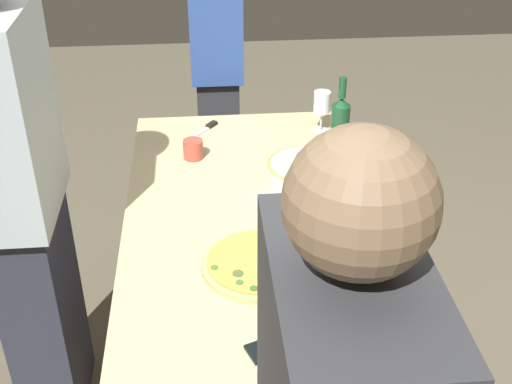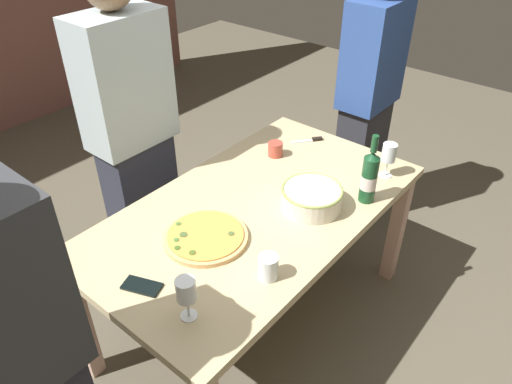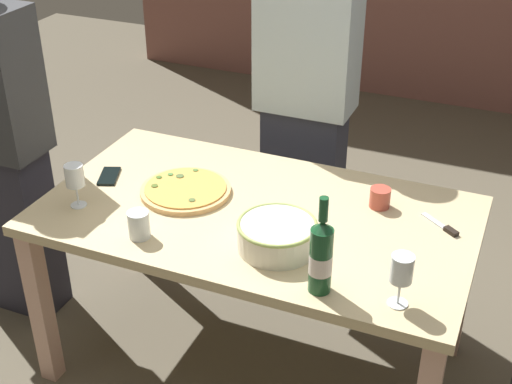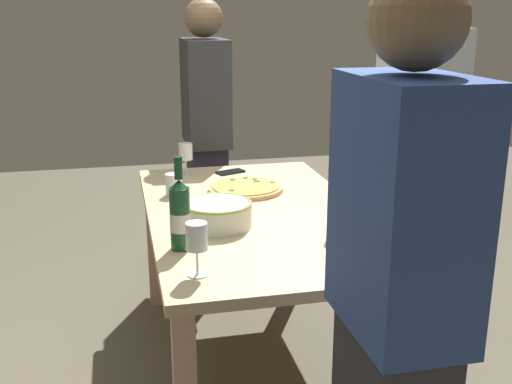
{
  "view_description": "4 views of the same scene",
  "coord_description": "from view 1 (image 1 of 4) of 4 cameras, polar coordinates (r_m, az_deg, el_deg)",
  "views": [
    {
      "loc": [
        -1.91,
        0.17,
        2.0
      ],
      "look_at": [
        0.0,
        0.0,
        0.83
      ],
      "focal_mm": 46.73,
      "sensor_mm": 36.0,
      "label": 1
    },
    {
      "loc": [
        -1.34,
        -1.11,
        2.06
      ],
      "look_at": [
        0.0,
        0.0,
        0.83
      ],
      "focal_mm": 33.85,
      "sensor_mm": 36.0,
      "label": 2
    },
    {
      "loc": [
        0.86,
        -2.05,
        2.12
      ],
      "look_at": [
        0.0,
        0.0,
        0.83
      ],
      "focal_mm": 49.47,
      "sensor_mm": 36.0,
      "label": 3
    },
    {
      "loc": [
        2.43,
        -0.55,
        1.56
      ],
      "look_at": [
        0.0,
        0.0,
        0.83
      ],
      "focal_mm": 43.59,
      "sensor_mm": 36.0,
      "label": 4
    }
  ],
  "objects": [
    {
      "name": "ground_plane",
      "position": [
        2.77,
        -0.0,
        -14.85
      ],
      "size": [
        8.0,
        8.0,
        0.0
      ],
      "primitive_type": "plane",
      "color": "brown"
    },
    {
      "name": "dining_table",
      "position": [
        2.34,
        -0.0,
        -3.66
      ],
      "size": [
        1.6,
        0.9,
        0.75
      ],
      "color": "#C9B484",
      "rests_on": "ground"
    },
    {
      "name": "pizza",
      "position": [
        2.03,
        0.24,
        -6.16
      ],
      "size": [
        0.35,
        0.35,
        0.03
      ],
      "color": "#E1AC6D",
      "rests_on": "dining_table"
    },
    {
      "name": "serving_bowl",
      "position": [
        2.41,
        4.21,
        1.6
      ],
      "size": [
        0.27,
        0.27,
        0.1
      ],
      "color": "silver",
      "rests_on": "dining_table"
    },
    {
      "name": "wine_bottle",
      "position": [
        2.59,
        7.17,
        5.44
      ],
      "size": [
        0.07,
        0.07,
        0.33
      ],
      "color": "#174726",
      "rests_on": "dining_table"
    },
    {
      "name": "wine_glass_near_pizza",
      "position": [
        1.75,
        9.21,
        -9.29
      ],
      "size": [
        0.07,
        0.07,
        0.17
      ],
      "color": "white",
      "rests_on": "dining_table"
    },
    {
      "name": "wine_glass_by_bottle",
      "position": [
        2.8,
        5.66,
        7.49
      ],
      "size": [
        0.07,
        0.07,
        0.18
      ],
      "color": "white",
      "rests_on": "dining_table"
    },
    {
      "name": "cup_amber",
      "position": [
        2.62,
        -5.4,
        3.67
      ],
      "size": [
        0.08,
        0.08,
        0.08
      ],
      "primitive_type": "cylinder",
      "color": "#B74939",
      "rests_on": "dining_table"
    },
    {
      "name": "cup_ceramic",
      "position": [
        2.06,
        9.57,
        -4.84
      ],
      "size": [
        0.08,
        0.08,
        0.1
      ],
      "primitive_type": "cylinder",
      "color": "white",
      "rests_on": "dining_table"
    },
    {
      "name": "cell_phone",
      "position": [
        1.78,
        1.56,
        -13.07
      ],
      "size": [
        0.12,
        0.16,
        0.01
      ],
      "primitive_type": "cube",
      "rotation": [
        0.0,
        0.0,
        3.51
      ],
      "color": "black",
      "rests_on": "dining_table"
    },
    {
      "name": "pizza_knife",
      "position": [
        2.86,
        -4.23,
        5.49
      ],
      "size": [
        0.15,
        0.12,
        0.02
      ],
      "color": "silver",
      "rests_on": "dining_table"
    },
    {
      "name": "person_host",
      "position": [
        3.28,
        -3.41,
        10.73
      ],
      "size": [
        0.39,
        0.24,
        1.65
      ],
      "rotation": [
        0.0,
        0.0,
        -3.07
      ],
      "color": "#2D2E34",
      "rests_on": "ground"
    },
    {
      "name": "person_guest_left",
      "position": [
        2.23,
        -19.51,
        -0.78
      ],
      "size": [
        0.43,
        0.24,
        1.73
      ],
      "rotation": [
        0.0,
        0.0,
        -1.47
      ],
      "color": "#2D303E",
      "rests_on": "ground"
    }
  ]
}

